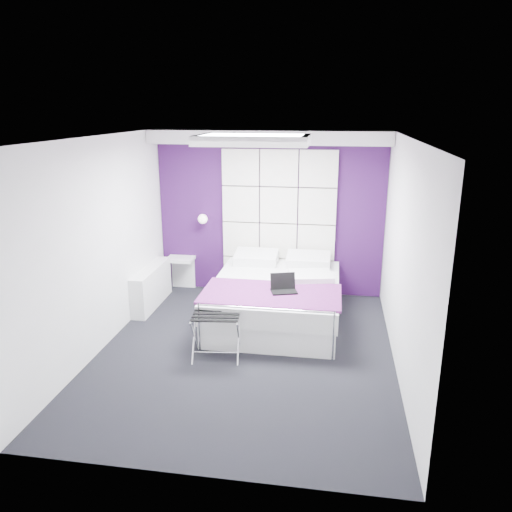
{
  "coord_description": "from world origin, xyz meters",
  "views": [
    {
      "loc": [
        1.01,
        -5.5,
        2.91
      ],
      "look_at": [
        0.08,
        0.35,
        1.15
      ],
      "focal_mm": 35.0,
      "sensor_mm": 36.0,
      "label": 1
    }
  ],
  "objects_px": {
    "wall_lamp": "(203,218)",
    "bed": "(276,298)",
    "luggage_rack": "(216,336)",
    "radiator": "(151,287)",
    "laptop": "(284,287)",
    "nightstand": "(180,259)"
  },
  "relations": [
    {
      "from": "bed",
      "to": "laptop",
      "type": "xyz_separation_m",
      "value": [
        0.16,
        -0.46,
        0.35
      ]
    },
    {
      "from": "wall_lamp",
      "to": "luggage_rack",
      "type": "bearing_deg",
      "value": -72.02
    },
    {
      "from": "wall_lamp",
      "to": "bed",
      "type": "bearing_deg",
      "value": -37.67
    },
    {
      "from": "nightstand",
      "to": "luggage_rack",
      "type": "distance_m",
      "value": 2.48
    },
    {
      "from": "wall_lamp",
      "to": "laptop",
      "type": "xyz_separation_m",
      "value": [
        1.46,
        -1.46,
        -0.55
      ]
    },
    {
      "from": "wall_lamp",
      "to": "radiator",
      "type": "height_order",
      "value": "wall_lamp"
    },
    {
      "from": "radiator",
      "to": "bed",
      "type": "relative_size",
      "value": 0.55
    },
    {
      "from": "radiator",
      "to": "nightstand",
      "type": "height_order",
      "value": "radiator"
    },
    {
      "from": "radiator",
      "to": "luggage_rack",
      "type": "distance_m",
      "value": 2.01
    },
    {
      "from": "wall_lamp",
      "to": "bed",
      "type": "height_order",
      "value": "wall_lamp"
    },
    {
      "from": "nightstand",
      "to": "laptop",
      "type": "distance_m",
      "value": 2.35
    },
    {
      "from": "luggage_rack",
      "to": "laptop",
      "type": "distance_m",
      "value": 1.14
    },
    {
      "from": "wall_lamp",
      "to": "bed",
      "type": "relative_size",
      "value": 0.07
    },
    {
      "from": "wall_lamp",
      "to": "luggage_rack",
      "type": "relative_size",
      "value": 0.27
    },
    {
      "from": "wall_lamp",
      "to": "laptop",
      "type": "relative_size",
      "value": 0.46
    },
    {
      "from": "bed",
      "to": "luggage_rack",
      "type": "distance_m",
      "value": 1.36
    },
    {
      "from": "laptop",
      "to": "radiator",
      "type": "bearing_deg",
      "value": 144.27
    },
    {
      "from": "luggage_rack",
      "to": "radiator",
      "type": "bearing_deg",
      "value": 126.36
    },
    {
      "from": "nightstand",
      "to": "bed",
      "type": "bearing_deg",
      "value": -29.55
    },
    {
      "from": "bed",
      "to": "nightstand",
      "type": "xyz_separation_m",
      "value": [
        -1.7,
        0.96,
        0.21
      ]
    },
    {
      "from": "wall_lamp",
      "to": "luggage_rack",
      "type": "distance_m",
      "value": 2.53
    },
    {
      "from": "wall_lamp",
      "to": "laptop",
      "type": "height_order",
      "value": "wall_lamp"
    }
  ]
}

